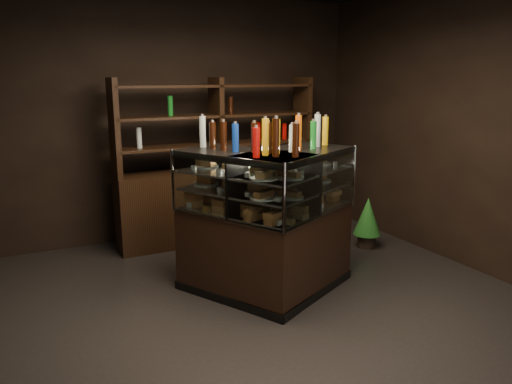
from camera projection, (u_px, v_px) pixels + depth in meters
ground at (260, 312)px, 4.37m from camera, size 5.00×5.00×0.00m
room_shell at (260, 86)px, 3.93m from camera, size 5.02×5.02×3.01m
display_case at (269, 246)px, 4.67m from camera, size 1.70×1.40×1.37m
food_display at (270, 185)px, 4.53m from camera, size 1.35×1.10×0.42m
bottles_top at (270, 136)px, 4.44m from camera, size 1.19×0.96×0.30m
potted_conifer at (368, 215)px, 5.93m from camera, size 0.32×0.32×0.69m
back_shelving at (218, 192)px, 6.22m from camera, size 2.49×0.42×2.00m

